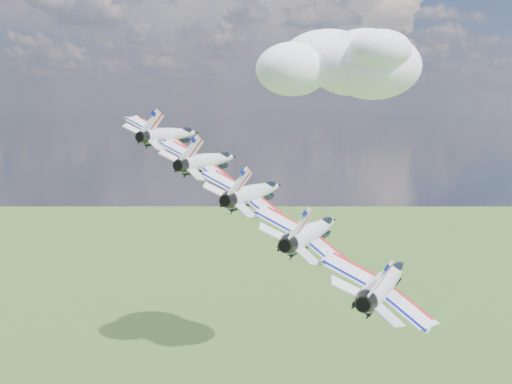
% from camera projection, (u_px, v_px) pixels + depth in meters
% --- Properties ---
extents(cloud_far, '(66.84, 52.52, 26.26)m').
position_uv_depth(cloud_far, '(337.00, 65.00, 313.30)').
color(cloud_far, white).
extents(jet_0, '(16.21, 19.60, 10.11)m').
position_uv_depth(jet_0, '(172.00, 134.00, 96.91)').
color(jet_0, white).
extents(jet_1, '(16.21, 19.60, 10.11)m').
position_uv_depth(jet_1, '(210.00, 160.00, 88.37)').
color(jet_1, white).
extents(jet_2, '(16.21, 19.60, 10.11)m').
position_uv_depth(jet_2, '(256.00, 192.00, 79.83)').
color(jet_2, white).
extents(jet_3, '(16.21, 19.60, 10.11)m').
position_uv_depth(jet_3, '(313.00, 231.00, 71.30)').
color(jet_3, white).
extents(jet_4, '(16.21, 19.60, 10.11)m').
position_uv_depth(jet_4, '(386.00, 281.00, 62.76)').
color(jet_4, white).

